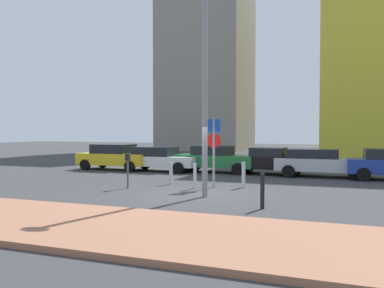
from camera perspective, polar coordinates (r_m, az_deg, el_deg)
name	(u,v)px	position (r m, az deg, el deg)	size (l,w,h in m)	color
ground_plane	(192,194)	(15.17, -0.06, -7.10)	(120.00, 120.00, 0.00)	#38383A
sidewalk_brick	(106,227)	(10.07, -12.05, -11.33)	(40.00, 4.02, 0.14)	#9E664C
parked_car_yellow	(115,156)	(25.09, -10.79, -1.73)	(4.56, 2.13, 1.55)	gold
parked_car_white	(159,158)	(23.81, -4.66, -2.02)	(4.63, 2.14, 1.43)	white
parked_car_green	(215,159)	(23.11, 3.27, -2.06)	(4.68, 2.09, 1.52)	#237238
parked_car_black	(269,160)	(22.46, 10.77, -2.28)	(4.08, 2.22, 1.45)	black
parked_car_silver	(319,162)	(21.77, 17.47, -2.43)	(4.61, 2.01, 1.43)	#B7BABF
parking_sign_post	(214,144)	(16.92, 3.08, 0.00)	(0.60, 0.14, 2.88)	gray
parking_meter	(128,166)	(16.87, -9.03, -3.08)	(0.18, 0.14, 1.42)	#4C4C51
street_lamp	(205,72)	(14.59, 1.81, 10.04)	(0.70, 0.36, 7.61)	gray
traffic_bollard_near	(262,191)	(12.51, 9.87, -6.53)	(0.13, 0.13, 1.09)	black
traffic_bollard_mid	(243,175)	(17.04, 7.25, -4.32)	(0.15, 0.15, 1.06)	#B7B7BC
traffic_bollard_far	(195,176)	(16.62, 0.41, -4.51)	(0.13, 0.13, 1.04)	#B7B7BC
traffic_bollard_edge	(171,173)	(17.94, -2.99, -4.16)	(0.15, 0.15, 0.96)	#B7B7BC
building_under_construction	(207,48)	(52.40, 2.15, 13.35)	(10.14, 10.20, 25.61)	gray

